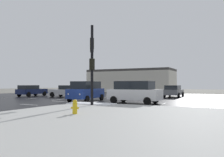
% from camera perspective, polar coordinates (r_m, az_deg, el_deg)
% --- Properties ---
extents(ground_plane, '(120.00, 120.00, 0.00)m').
position_cam_1_polar(ground_plane, '(25.26, -10.02, -5.41)').
color(ground_plane, slate).
extents(road_asphalt, '(44.00, 44.00, 0.02)m').
position_cam_1_polar(road_asphalt, '(25.26, -10.02, -5.38)').
color(road_asphalt, black).
rests_on(road_asphalt, ground_plane).
extents(sidewalk_corner, '(18.00, 18.00, 0.14)m').
position_cam_1_polar(sidewalk_corner, '(8.90, 5.94, -12.54)').
color(sidewalk_corner, '#B2B2AD').
rests_on(sidewalk_corner, ground_plane).
extents(snow_strip_curbside, '(4.00, 1.60, 0.06)m').
position_cam_1_polar(snow_strip_curbside, '(19.13, -5.20, -6.22)').
color(snow_strip_curbside, white).
rests_on(snow_strip_curbside, sidewalk_corner).
extents(lane_markings, '(36.15, 36.15, 0.01)m').
position_cam_1_polar(lane_markings, '(23.44, -9.68, -5.67)').
color(lane_markings, silver).
rests_on(lane_markings, road_asphalt).
extents(traffic_signal_mast, '(2.97, 4.62, 6.30)m').
position_cam_1_polar(traffic_signal_mast, '(19.60, -5.03, 6.08)').
color(traffic_signal_mast, black).
rests_on(traffic_signal_mast, sidewalk_corner).
extents(fire_hydrant, '(0.48, 0.26, 0.79)m').
position_cam_1_polar(fire_hydrant, '(12.82, -9.26, -6.97)').
color(fire_hydrant, gold).
rests_on(fire_hydrant, sidewalk_corner).
extents(strip_building_background, '(19.14, 8.00, 5.07)m').
position_cam_1_polar(strip_building_background, '(52.60, 4.77, -0.54)').
color(strip_building_background, beige).
rests_on(strip_building_background, ground_plane).
extents(sedan_grey, '(2.03, 4.54, 1.58)m').
position_cam_1_polar(sedan_grey, '(31.46, 15.14, -3.02)').
color(sedan_grey, slate).
rests_on(sedan_grey, road_asphalt).
extents(sedan_silver, '(4.56, 2.08, 1.58)m').
position_cam_1_polar(sedan_silver, '(31.52, -11.28, -3.04)').
color(sedan_silver, '#B7BABF').
rests_on(sedan_silver, road_asphalt).
extents(sedan_navy, '(2.05, 4.55, 1.58)m').
position_cam_1_polar(sedan_navy, '(34.86, -19.53, -2.82)').
color(sedan_navy, '#141E47').
rests_on(sedan_navy, road_asphalt).
extents(suv_blue, '(2.47, 4.95, 2.03)m').
position_cam_1_polar(suv_blue, '(23.78, -6.44, -3.04)').
color(suv_blue, navy).
rests_on(suv_blue, road_asphalt).
extents(suv_white, '(4.93, 2.40, 2.03)m').
position_cam_1_polar(suv_white, '(20.97, 5.64, -3.27)').
color(suv_white, white).
rests_on(suv_white, road_asphalt).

